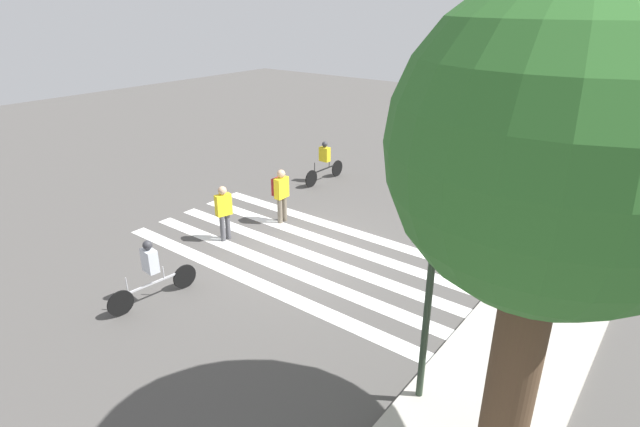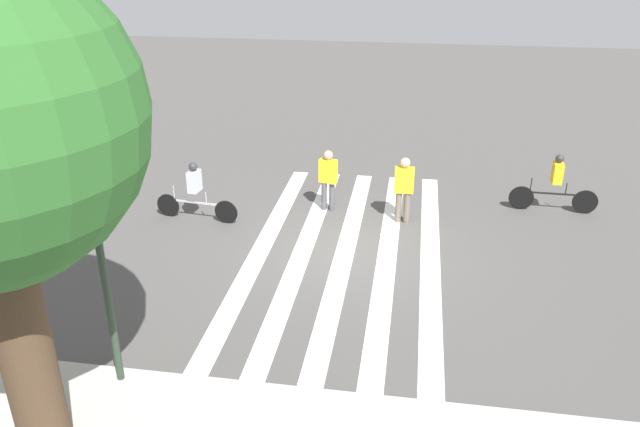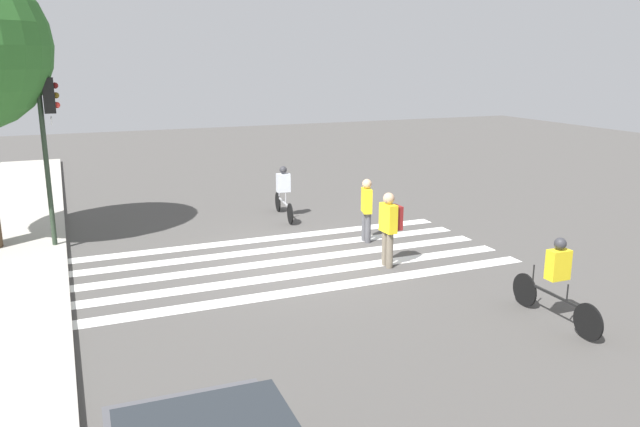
% 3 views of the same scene
% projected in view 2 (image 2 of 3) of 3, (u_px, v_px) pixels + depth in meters
% --- Properties ---
extents(ground_plane, '(60.00, 60.00, 0.00)m').
position_uv_depth(ground_plane, '(345.00, 252.00, 14.66)').
color(ground_plane, '#4C4947').
extents(crosswalk_stripes, '(4.41, 10.00, 0.01)m').
position_uv_depth(crosswalk_stripes, '(345.00, 251.00, 14.66)').
color(crosswalk_stripes, white).
rests_on(crosswalk_stripes, ground_plane).
extents(traffic_light, '(0.60, 0.50, 4.46)m').
position_uv_depth(traffic_light, '(98.00, 211.00, 9.20)').
color(traffic_light, '#283828').
rests_on(traffic_light, ground_plane).
extents(pedestrian_adult_blue_shirt, '(0.49, 0.42, 1.75)m').
position_uv_depth(pedestrian_adult_blue_shirt, '(404.00, 184.00, 15.77)').
color(pedestrian_adult_blue_shirt, '#6B6051').
rests_on(pedestrian_adult_blue_shirt, ground_plane).
extents(pedestrian_child_with_backpack, '(0.50, 0.32, 1.68)m').
position_uv_depth(pedestrian_child_with_backpack, '(328.00, 177.00, 16.46)').
color(pedestrian_child_with_backpack, '#4C4C51').
rests_on(pedestrian_child_with_backpack, ground_plane).
extents(cyclist_far_lane, '(2.29, 0.40, 1.61)m').
position_uv_depth(cyclist_far_lane, '(556.00, 181.00, 16.41)').
color(cyclist_far_lane, black).
rests_on(cyclist_far_lane, ground_plane).
extents(cyclist_near_curb, '(2.25, 0.42, 1.58)m').
position_uv_depth(cyclist_near_curb, '(195.00, 189.00, 15.93)').
color(cyclist_near_curb, black).
rests_on(cyclist_near_curb, ground_plane).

